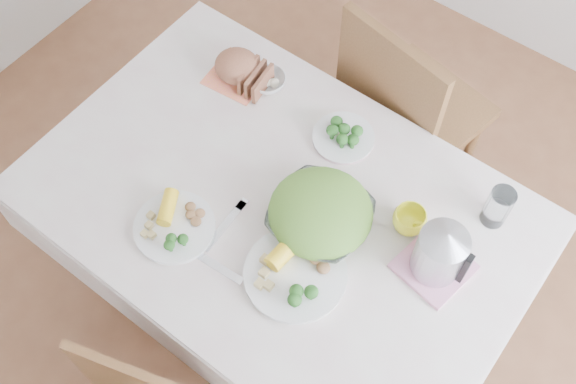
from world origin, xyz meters
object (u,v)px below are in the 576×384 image
Objects in this scene: dining_table at (280,257)px; dinner_plate_right at (295,275)px; electric_kettle at (442,249)px; chair_far at (414,114)px; yellow_mug at (409,221)px; salad_bowl at (320,217)px; dinner_plate_left at (175,227)px.

dining_table is 0.47m from dinner_plate_right.
dinner_plate_right is 0.41m from electric_kettle.
chair_far is 0.74m from yellow_mug.
dinner_plate_right is (0.18, -0.16, 0.40)m from dining_table.
salad_bowl is 0.43m from dinner_plate_left.
dinner_plate_left is 0.69m from yellow_mug.
dinner_plate_right is at bearing -117.44° from yellow_mug.
dinner_plate_left is at bearing -142.37° from yellow_mug.
electric_kettle is (0.41, -0.66, 0.42)m from chair_far.
dining_table is at bearing -172.28° from salad_bowl.
dinner_plate_left is at bearing 86.11° from chair_far.
dining_table is 0.76m from chair_far.
yellow_mug is (0.54, 0.42, 0.03)m from dinner_plate_left.
chair_far is 3.42× the size of dinner_plate_right.
dinner_plate_right reaches higher than dining_table.
salad_bowl is (0.07, -0.74, 0.33)m from chair_far.
dinner_plate_left is at bearing -151.30° from electric_kettle.
yellow_mug is at bearing 37.63° from dinner_plate_left.
dinner_plate_right is 2.97× the size of yellow_mug.
salad_bowl reaches higher than dining_table.
dinner_plate_right is at bearing -76.07° from salad_bowl.
yellow_mug is (0.17, 0.33, 0.03)m from dinner_plate_right.
salad_bowl is 0.19m from dinner_plate_right.
dinner_plate_right is (0.04, -0.18, -0.02)m from salad_bowl.
electric_kettle is at bearing 40.98° from dinner_plate_right.
chair_far is 1.09m from dinner_plate_left.
dining_table is 0.58m from yellow_mug.
dining_table is 4.88× the size of salad_bowl.
yellow_mug is (0.35, 0.16, 0.43)m from dining_table.
salad_bowl is at bearing 39.72° from dinner_plate_left.
electric_kettle is (0.30, 0.26, 0.11)m from dinner_plate_right.
electric_kettle reaches higher than dinner_plate_left.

